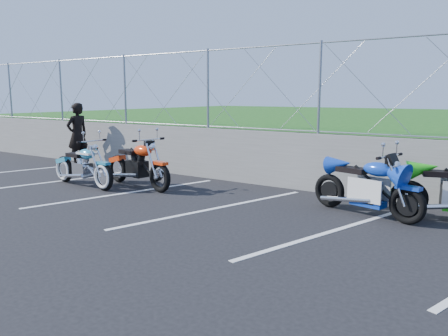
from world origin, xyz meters
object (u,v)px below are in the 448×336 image
Objects in this scene: cruiser_turquoise at (83,168)px; person_standing at (77,135)px; naked_orange at (138,166)px; sportbike_blue at (368,189)px.

person_standing is (-2.59, 1.88, 0.51)m from cruiser_turquoise.
naked_orange reaches higher than cruiser_turquoise.
person_standing is at bearing 171.83° from naked_orange.
cruiser_turquoise is 1.18× the size of person_standing.
sportbike_blue is 8.95m from person_standing.
cruiser_turquoise is 1.33m from naked_orange.
person_standing reaches higher than cruiser_turquoise.
cruiser_turquoise is 0.97× the size of naked_orange.
naked_orange reaches higher than sportbike_blue.
naked_orange is 3.98m from person_standing.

